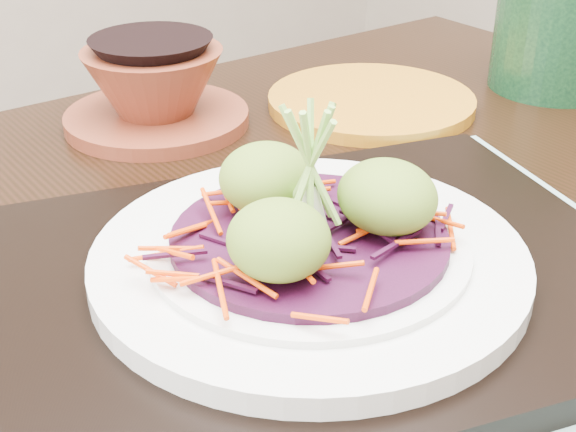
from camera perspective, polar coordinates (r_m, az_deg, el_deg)
dining_table at (r=0.57m, az=-3.16°, el=-12.08°), size 1.15×0.79×0.70m
placemat at (r=0.49m, az=1.47°, el=-5.78°), size 0.54×0.48×0.00m
serving_tray at (r=0.48m, az=1.48°, el=-4.71°), size 0.47×0.41×0.02m
white_plate at (r=0.47m, az=1.51°, el=-2.95°), size 0.26×0.26×0.02m
cabbage_bed at (r=0.47m, az=1.53°, el=-1.58°), size 0.16×0.16×0.01m
carrot_julienne at (r=0.46m, az=1.54°, el=-0.74°), size 0.20×0.20×0.01m
guacamole_scoops at (r=0.46m, az=1.62°, el=0.88°), size 0.14×0.12×0.04m
scallion_garnish at (r=0.45m, az=1.60°, el=3.14°), size 0.06×0.06×0.09m
terracotta_bowl_set at (r=0.74m, az=-9.44°, el=8.70°), size 0.21×0.21×0.07m
yellow_plate at (r=0.78m, az=5.93°, el=8.12°), size 0.25×0.25×0.01m
green_jar at (r=0.86m, az=18.89°, el=13.35°), size 0.17×0.17×0.15m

